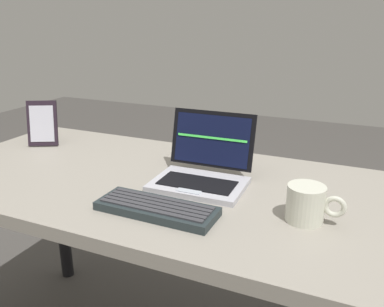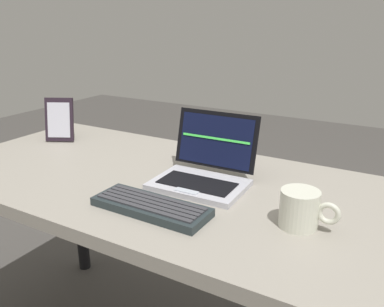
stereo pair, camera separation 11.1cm
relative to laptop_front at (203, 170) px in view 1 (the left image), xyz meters
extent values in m
cube|color=gray|center=(-0.06, -0.03, -0.06)|extent=(1.65, 0.71, 0.04)
cylinder|color=black|center=(-0.82, 0.26, -0.43)|extent=(0.06, 0.06, 0.70)
cube|color=#B8B7C1|center=(0.00, -0.03, -0.03)|extent=(0.27, 0.19, 0.02)
cube|color=black|center=(0.00, -0.05, -0.02)|extent=(0.22, 0.11, 0.00)
cube|color=#B4BBC8|center=(0.00, -0.10, -0.02)|extent=(0.07, 0.03, 0.00)
cube|color=black|center=(0.00, 0.08, 0.07)|extent=(0.26, 0.06, 0.17)
cube|color=black|center=(0.00, 0.07, 0.07)|extent=(0.24, 0.04, 0.15)
cube|color=#4CF259|center=(0.00, 0.07, 0.08)|extent=(0.22, 0.01, 0.01)
cube|color=#242D30|center=(-0.03, -0.22, -0.03)|extent=(0.31, 0.12, 0.02)
cube|color=#38383D|center=(-0.03, -0.26, -0.02)|extent=(0.28, 0.02, 0.00)
cube|color=#38383D|center=(-0.03, -0.24, -0.02)|extent=(0.28, 0.02, 0.00)
cube|color=#38383D|center=(-0.03, -0.22, -0.02)|extent=(0.28, 0.02, 0.00)
cube|color=#38383D|center=(-0.03, -0.21, -0.02)|extent=(0.28, 0.02, 0.00)
cube|color=#38383D|center=(-0.03, -0.19, -0.02)|extent=(0.28, 0.02, 0.00)
cube|color=black|center=(-0.70, 0.09, 0.05)|extent=(0.12, 0.09, 0.17)
cube|color=silver|center=(-0.70, 0.09, 0.05)|extent=(0.09, 0.07, 0.13)
cube|color=black|center=(-0.71, 0.12, -0.03)|extent=(0.02, 0.02, 0.03)
cylinder|color=beige|center=(0.31, -0.12, 0.00)|extent=(0.09, 0.09, 0.09)
torus|color=beige|center=(0.38, -0.12, 0.01)|extent=(0.05, 0.01, 0.05)
camera|label=1|loc=(0.41, -1.01, 0.42)|focal=37.01mm
camera|label=2|loc=(0.51, -0.96, 0.42)|focal=37.01mm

